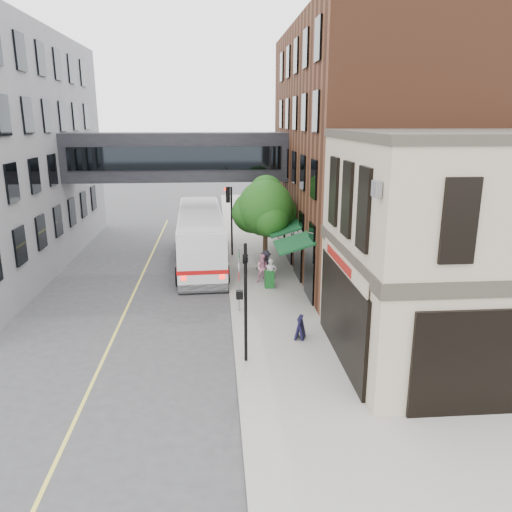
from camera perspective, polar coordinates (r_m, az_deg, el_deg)
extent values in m
plane|color=#38383A|center=(17.29, -2.10, -15.34)|extent=(120.00, 120.00, 0.00)
cube|color=gray|center=(30.26, 0.48, -1.43)|extent=(4.00, 60.00, 0.15)
cube|color=tan|center=(19.96, 24.25, 0.22)|extent=(10.00, 8.00, 8.15)
cube|color=#38332B|center=(19.94, 24.28, 0.43)|extent=(10.12, 8.12, 0.50)
cube|color=#38332B|center=(19.39, 25.65, 12.36)|extent=(10.12, 8.12, 0.30)
cube|color=black|center=(18.79, 9.73, -6.65)|extent=(0.14, 6.40, 3.40)
cube|color=black|center=(18.78, 9.61, -6.66)|extent=(0.04, 5.90, 3.00)
cube|color=maroon|center=(18.70, 9.38, -0.43)|extent=(0.03, 3.60, 0.32)
cube|color=#592E1B|center=(31.72, 15.20, 11.56)|extent=(12.00, 18.00, 14.00)
cube|color=#0B3419|center=(29.42, 2.76, 3.94)|extent=(1.80, 13.00, 0.40)
cube|color=black|center=(33.02, -8.97, 11.16)|extent=(14.00, 3.00, 3.00)
cube|color=black|center=(31.48, -9.17, 10.95)|extent=(13.00, 0.08, 1.40)
cube|color=black|center=(34.56, -8.78, 11.35)|extent=(13.00, 0.08, 1.40)
cylinder|color=black|center=(18.06, -1.19, -5.47)|extent=(0.12, 0.12, 4.50)
cube|color=black|center=(17.93, -1.90, -4.45)|extent=(0.25, 0.22, 0.30)
imported|color=black|center=(17.49, -1.22, 0.20)|extent=(0.20, 0.16, 1.00)
cylinder|color=black|center=(32.51, -2.79, 3.96)|extent=(0.12, 0.12, 4.50)
cube|color=black|center=(32.43, -3.19, 4.56)|extent=(0.25, 0.22, 0.30)
cube|color=black|center=(32.20, -3.23, 7.01)|extent=(0.28, 0.28, 1.00)
sphere|color=#FF0C05|center=(32.15, -3.52, 7.62)|extent=(0.18, 0.18, 0.18)
cylinder|color=gray|center=(23.02, -1.93, -2.79)|extent=(0.08, 0.08, 3.00)
cube|color=white|center=(22.81, -2.00, -1.12)|extent=(0.03, 0.75, 0.22)
cube|color=#0C591E|center=(22.66, -2.01, 0.21)|extent=(0.03, 0.70, 0.18)
cube|color=#B20C0C|center=(22.96, -1.99, -2.32)|extent=(0.03, 0.30, 0.40)
cylinder|color=#382619|center=(28.92, 1.06, 0.81)|extent=(0.28, 0.28, 2.80)
sphere|color=#1D5215|center=(28.41, 1.09, 5.50)|extent=(3.20, 3.20, 3.20)
sphere|color=#1D5215|center=(29.06, 2.56, 4.91)|extent=(2.20, 2.20, 2.20)
sphere|color=#1D5215|center=(28.70, -0.37, 4.99)|extent=(2.40, 2.40, 2.40)
sphere|color=#1D5215|center=(28.89, 1.17, 7.27)|extent=(2.00, 2.00, 2.00)
cube|color=#D8CC4C|center=(26.74, -13.89, -4.35)|extent=(0.12, 40.00, 0.01)
cube|color=silver|center=(31.45, -6.35, 2.24)|extent=(3.12, 12.14, 3.04)
cube|color=black|center=(31.34, -6.38, 3.18)|extent=(3.17, 11.93, 1.10)
cube|color=#B20C0C|center=(31.58, -6.32, 1.32)|extent=(3.18, 12.16, 0.23)
cylinder|color=black|center=(27.55, -8.86, -2.35)|extent=(0.36, 1.06, 1.05)
cylinder|color=black|center=(27.57, -3.41, -2.17)|extent=(0.36, 1.06, 1.05)
cylinder|color=black|center=(35.62, -8.49, 1.73)|extent=(0.36, 1.06, 1.05)
cylinder|color=black|center=(35.64, -4.29, 1.87)|extent=(0.36, 1.06, 1.05)
imported|color=beige|center=(26.45, 1.74, -1.99)|extent=(0.61, 0.44, 1.56)
imported|color=pink|center=(27.18, 0.82, -1.46)|extent=(0.86, 0.71, 1.61)
imported|color=#21212A|center=(27.92, 1.12, -0.98)|extent=(1.16, 0.82, 1.63)
cube|color=#166122|center=(26.53, 1.53, -2.63)|extent=(0.49, 0.44, 0.95)
cube|color=black|center=(20.60, 5.07, -8.14)|extent=(0.52, 0.63, 0.96)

